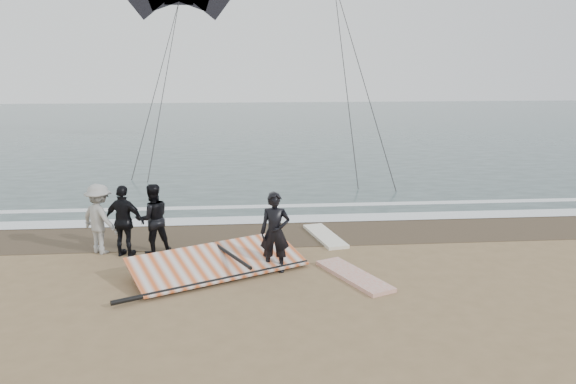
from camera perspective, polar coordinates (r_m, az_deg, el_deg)
The scene contains 10 objects.
ground at distance 12.60m, azimuth -1.07°, elevation -10.26°, with size 120.00×120.00×0.00m, color #8C704C.
sea at distance 44.83m, azimuth -3.96°, elevation 6.66°, with size 120.00×54.00×0.02m, color #233838.
wet_sand at distance 16.82m, azimuth -2.11°, elevation -4.18°, with size 120.00×2.80×0.01m, color #4C3D2B.
foam_near at distance 18.15m, azimuth -2.34°, elevation -2.81°, with size 120.00×0.90×0.01m, color white.
foam_far at distance 19.79m, azimuth -2.57°, elevation -1.46°, with size 120.00×0.45×0.01m, color white.
man_main at distance 13.54m, azimuth -1.33°, elevation -4.12°, with size 0.72×0.47×1.97m, color black.
board_white at distance 13.53m, azimuth 6.70°, elevation -8.44°, with size 0.66×2.37×0.09m, color silver.
board_cream at distance 16.41m, azimuth 3.77°, elevation -4.48°, with size 0.60×2.26×0.09m, color white.
trio_cluster at distance 15.42m, azimuth -16.40°, elevation -2.69°, with size 2.65×1.34×1.90m.
sail_rig at distance 13.91m, azimuth -7.29°, elevation -7.19°, with size 4.45×3.51×0.52m.
Camera 1 is at (-0.77, -11.54, 4.99)m, focal length 35.00 mm.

